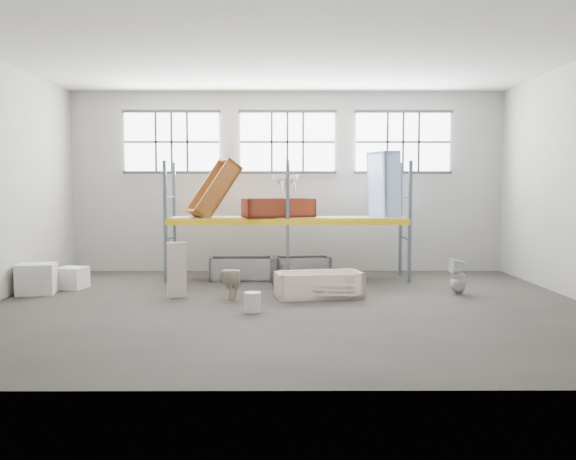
{
  "coord_description": "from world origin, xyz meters",
  "views": [
    {
      "loc": [
        -0.06,
        -11.72,
        2.32
      ],
      "look_at": [
        0.0,
        1.5,
        1.4
      ],
      "focal_mm": 37.31,
      "sensor_mm": 36.0,
      "label": 1
    }
  ],
  "objects_px": {
    "bathtub_beige": "(319,284)",
    "carton_near": "(36,279)",
    "cistern_tall": "(177,270)",
    "rust_tub_flat": "(278,208)",
    "steel_tub_right": "(302,267)",
    "blue_tub_upright": "(384,186)",
    "toilet_white": "(459,276)",
    "toilet_beige": "(232,284)",
    "steel_tub_left": "(242,269)",
    "bucket": "(252,302)"
  },
  "relations": [
    {
      "from": "steel_tub_left",
      "to": "blue_tub_upright",
      "type": "xyz_separation_m",
      "value": [
        3.65,
        0.39,
        2.11
      ]
    },
    {
      "from": "cistern_tall",
      "to": "toilet_white",
      "type": "relative_size",
      "value": 1.48
    },
    {
      "from": "steel_tub_left",
      "to": "toilet_white",
      "type": "bearing_deg",
      "value": -22.88
    },
    {
      "from": "bucket",
      "to": "toilet_white",
      "type": "bearing_deg",
      "value": 22.62
    },
    {
      "from": "steel_tub_left",
      "to": "bucket",
      "type": "distance_m",
      "value": 3.94
    },
    {
      "from": "toilet_white",
      "to": "bathtub_beige",
      "type": "bearing_deg",
      "value": -92.19
    },
    {
      "from": "rust_tub_flat",
      "to": "toilet_beige",
      "type": "bearing_deg",
      "value": -108.66
    },
    {
      "from": "toilet_beige",
      "to": "carton_near",
      "type": "relative_size",
      "value": 0.85
    },
    {
      "from": "toilet_beige",
      "to": "bathtub_beige",
      "type": "bearing_deg",
      "value": -168.74
    },
    {
      "from": "toilet_beige",
      "to": "steel_tub_left",
      "type": "distance_m",
      "value": 2.69
    },
    {
      "from": "bathtub_beige",
      "to": "bucket",
      "type": "bearing_deg",
      "value": -140.75
    },
    {
      "from": "steel_tub_left",
      "to": "steel_tub_right",
      "type": "xyz_separation_m",
      "value": [
        1.55,
        0.59,
        -0.03
      ]
    },
    {
      "from": "rust_tub_flat",
      "to": "bucket",
      "type": "xyz_separation_m",
      "value": [
        -0.44,
        -3.99,
        -1.63
      ]
    },
    {
      "from": "cistern_tall",
      "to": "steel_tub_right",
      "type": "relative_size",
      "value": 0.82
    },
    {
      "from": "bathtub_beige",
      "to": "rust_tub_flat",
      "type": "distance_m",
      "value": 3.03
    },
    {
      "from": "bathtub_beige",
      "to": "steel_tub_right",
      "type": "relative_size",
      "value": 1.28
    },
    {
      "from": "steel_tub_left",
      "to": "blue_tub_upright",
      "type": "distance_m",
      "value": 4.23
    },
    {
      "from": "rust_tub_flat",
      "to": "carton_near",
      "type": "distance_m",
      "value": 5.88
    },
    {
      "from": "toilet_beige",
      "to": "blue_tub_upright",
      "type": "xyz_separation_m",
      "value": [
        3.65,
        3.08,
        2.06
      ]
    },
    {
      "from": "bathtub_beige",
      "to": "bucket",
      "type": "xyz_separation_m",
      "value": [
        -1.33,
        -1.55,
        -0.08
      ]
    },
    {
      "from": "toilet_beige",
      "to": "cistern_tall",
      "type": "relative_size",
      "value": 0.57
    },
    {
      "from": "toilet_beige",
      "to": "rust_tub_flat",
      "type": "relative_size",
      "value": 0.38
    },
    {
      "from": "bathtub_beige",
      "to": "rust_tub_flat",
      "type": "relative_size",
      "value": 1.04
    },
    {
      "from": "bathtub_beige",
      "to": "toilet_white",
      "type": "height_order",
      "value": "toilet_white"
    },
    {
      "from": "cistern_tall",
      "to": "blue_tub_upright",
      "type": "relative_size",
      "value": 0.67
    },
    {
      "from": "toilet_white",
      "to": "rust_tub_flat",
      "type": "distance_m",
      "value": 4.74
    },
    {
      "from": "cistern_tall",
      "to": "bucket",
      "type": "relative_size",
      "value": 3.15
    },
    {
      "from": "toilet_white",
      "to": "carton_near",
      "type": "height_order",
      "value": "toilet_white"
    },
    {
      "from": "bathtub_beige",
      "to": "carton_near",
      "type": "height_order",
      "value": "carton_near"
    },
    {
      "from": "steel_tub_left",
      "to": "toilet_beige",
      "type": "bearing_deg",
      "value": -90.01
    },
    {
      "from": "rust_tub_flat",
      "to": "carton_near",
      "type": "height_order",
      "value": "rust_tub_flat"
    },
    {
      "from": "steel_tub_right",
      "to": "blue_tub_upright",
      "type": "distance_m",
      "value": 3.0
    },
    {
      "from": "bucket",
      "to": "steel_tub_right",
      "type": "bearing_deg",
      "value": 76.76
    },
    {
      "from": "bathtub_beige",
      "to": "carton_near",
      "type": "distance_m",
      "value": 6.21
    },
    {
      "from": "cistern_tall",
      "to": "toilet_beige",
      "type": "bearing_deg",
      "value": -36.34
    },
    {
      "from": "bathtub_beige",
      "to": "bucket",
      "type": "height_order",
      "value": "bathtub_beige"
    },
    {
      "from": "toilet_white",
      "to": "steel_tub_left",
      "type": "relative_size",
      "value": 0.5
    },
    {
      "from": "bathtub_beige",
      "to": "toilet_beige",
      "type": "xyz_separation_m",
      "value": [
        -1.82,
        -0.33,
        0.07
      ]
    },
    {
      "from": "cistern_tall",
      "to": "toilet_white",
      "type": "height_order",
      "value": "cistern_tall"
    },
    {
      "from": "bathtub_beige",
      "to": "blue_tub_upright",
      "type": "relative_size",
      "value": 1.05
    },
    {
      "from": "cistern_tall",
      "to": "blue_tub_upright",
      "type": "xyz_separation_m",
      "value": [
        4.87,
        2.74,
        1.81
      ]
    },
    {
      "from": "steel_tub_left",
      "to": "carton_near",
      "type": "bearing_deg",
      "value": -155.89
    },
    {
      "from": "steel_tub_right",
      "to": "bathtub_beige",
      "type": "bearing_deg",
      "value": -84.71
    },
    {
      "from": "bathtub_beige",
      "to": "rust_tub_flat",
      "type": "height_order",
      "value": "rust_tub_flat"
    },
    {
      "from": "cistern_tall",
      "to": "rust_tub_flat",
      "type": "bearing_deg",
      "value": 27.95
    },
    {
      "from": "rust_tub_flat",
      "to": "blue_tub_upright",
      "type": "bearing_deg",
      "value": 6.51
    },
    {
      "from": "steel_tub_right",
      "to": "toilet_white",
      "type": "bearing_deg",
      "value": -38.35
    },
    {
      "from": "toilet_beige",
      "to": "rust_tub_flat",
      "type": "distance_m",
      "value": 3.28
    },
    {
      "from": "bathtub_beige",
      "to": "bucket",
      "type": "distance_m",
      "value": 2.04
    },
    {
      "from": "steel_tub_right",
      "to": "bucket",
      "type": "bearing_deg",
      "value": -103.24
    }
  ]
}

